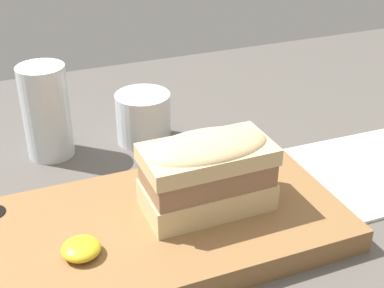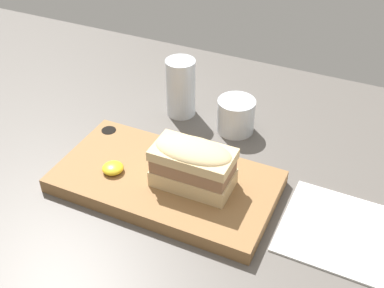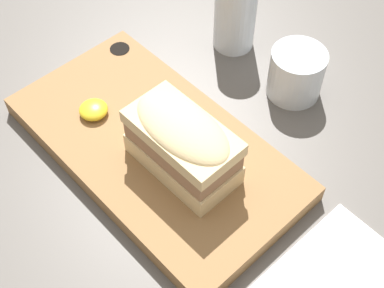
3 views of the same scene
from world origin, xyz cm
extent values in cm
cube|color=#56514C|center=(0.00, 0.00, 1.00)|extent=(179.91, 112.05, 2.00)
cube|color=olive|center=(2.40, 2.24, 3.38)|extent=(39.65, 21.12, 2.76)
cylinder|color=black|center=(-14.47, 9.84, 4.14)|extent=(2.96, 2.96, 1.38)
cube|color=#DBBC84|center=(7.84, 2.32, 6.29)|extent=(14.01, 7.49, 3.07)
cube|color=#936B4C|center=(7.84, 2.32, 9.14)|extent=(13.45, 7.19, 2.62)
cube|color=#DBBC84|center=(7.84, 2.32, 11.37)|extent=(14.01, 7.49, 1.84)
ellipsoid|color=#DBBC84|center=(7.84, 2.32, 12.14)|extent=(13.73, 7.34, 2.77)
ellipsoid|color=gold|center=(-6.77, -0.64, 5.54)|extent=(3.90, 3.90, 1.56)
cylinder|color=silver|center=(-5.80, 25.53, 8.48)|extent=(6.40, 6.40, 12.96)
cylinder|color=silver|center=(-5.80, 25.53, 5.12)|extent=(5.63, 5.63, 5.83)
cylinder|color=silver|center=(7.45, 24.47, 5.63)|extent=(7.88, 7.88, 7.26)
cylinder|color=#470A14|center=(7.45, 24.47, 4.28)|extent=(7.10, 7.10, 4.16)
camera|label=1|loc=(-11.85, -42.17, 39.71)|focal=50.00mm
camera|label=2|loc=(34.14, -54.90, 61.68)|focal=45.00mm
camera|label=3|loc=(36.89, -23.32, 59.68)|focal=50.00mm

